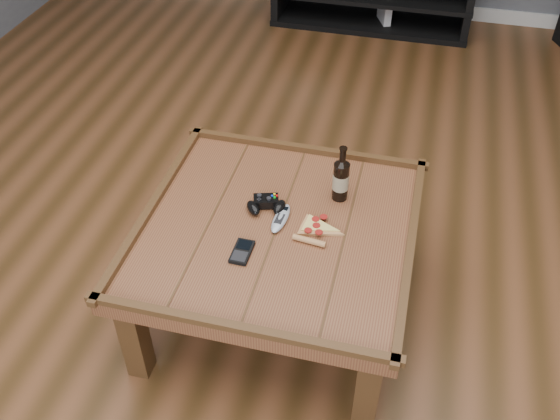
% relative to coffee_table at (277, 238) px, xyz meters
% --- Properties ---
extents(ground, '(6.00, 6.00, 0.00)m').
position_rel_coffee_table_xyz_m(ground, '(0.00, 0.00, -0.39)').
color(ground, '#422A12').
rests_on(ground, ground).
extents(baseboard, '(5.00, 0.02, 0.10)m').
position_rel_coffee_table_xyz_m(baseboard, '(0.00, 2.99, -0.34)').
color(baseboard, silver).
rests_on(baseboard, ground).
extents(coffee_table, '(1.03, 1.03, 0.48)m').
position_rel_coffee_table_xyz_m(coffee_table, '(0.00, 0.00, 0.00)').
color(coffee_table, '#592C19').
rests_on(coffee_table, ground).
extents(beer_bottle, '(0.06, 0.06, 0.24)m').
position_rel_coffee_table_xyz_m(beer_bottle, '(0.19, 0.22, 0.15)').
color(beer_bottle, black).
rests_on(beer_bottle, coffee_table).
extents(game_controller, '(0.16, 0.13, 0.04)m').
position_rel_coffee_table_xyz_m(game_controller, '(-0.06, 0.09, 0.08)').
color(game_controller, black).
rests_on(game_controller, coffee_table).
extents(pizza_slice, '(0.16, 0.23, 0.02)m').
position_rel_coffee_table_xyz_m(pizza_slice, '(0.14, 0.01, 0.07)').
color(pizza_slice, tan).
rests_on(pizza_slice, coffee_table).
extents(smartphone, '(0.06, 0.12, 0.02)m').
position_rel_coffee_table_xyz_m(smartphone, '(-0.09, -0.16, 0.07)').
color(smartphone, black).
rests_on(smartphone, coffee_table).
extents(remote_control, '(0.06, 0.17, 0.02)m').
position_rel_coffee_table_xyz_m(remote_control, '(0.01, 0.04, 0.07)').
color(remote_control, '#A1A7AF').
rests_on(remote_control, coffee_table).
extents(game_console, '(0.19, 0.23, 0.26)m').
position_rel_coffee_table_xyz_m(game_console, '(0.10, 2.73, -0.27)').
color(game_console, slate).
rests_on(game_console, ground).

